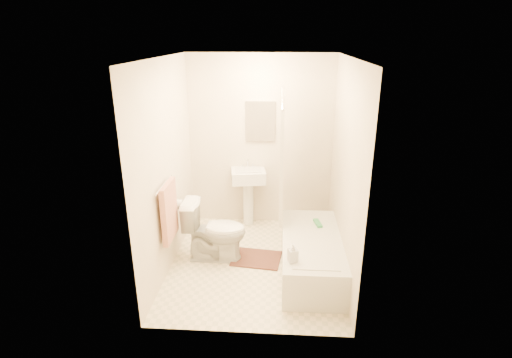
# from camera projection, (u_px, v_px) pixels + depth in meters

# --- Properties ---
(floor) EXTENTS (2.40, 2.40, 0.00)m
(floor) POSITION_uv_depth(u_px,v_px,m) (255.00, 263.00, 4.85)
(floor) COLOR beige
(floor) RESTS_ON ground
(ceiling) EXTENTS (2.40, 2.40, 0.00)m
(ceiling) POSITION_uv_depth(u_px,v_px,m) (254.00, 57.00, 4.03)
(ceiling) COLOR white
(ceiling) RESTS_ON ground
(wall_back) EXTENTS (2.00, 0.02, 2.40)m
(wall_back) POSITION_uv_depth(u_px,v_px,m) (260.00, 142.00, 5.57)
(wall_back) COLOR beige
(wall_back) RESTS_ON ground
(wall_left) EXTENTS (0.02, 2.40, 2.40)m
(wall_left) POSITION_uv_depth(u_px,v_px,m) (166.00, 168.00, 4.50)
(wall_left) COLOR beige
(wall_left) RESTS_ON ground
(wall_right) EXTENTS (0.02, 2.40, 2.40)m
(wall_right) POSITION_uv_depth(u_px,v_px,m) (345.00, 172.00, 4.38)
(wall_right) COLOR beige
(wall_right) RESTS_ON ground
(mirror) EXTENTS (0.40, 0.03, 0.55)m
(mirror) POSITION_uv_depth(u_px,v_px,m) (260.00, 121.00, 5.44)
(mirror) COLOR white
(mirror) RESTS_ON wall_back
(curtain_rod) EXTENTS (0.03, 1.70, 0.03)m
(curtain_rod) POSITION_uv_depth(u_px,v_px,m) (283.00, 96.00, 4.24)
(curtain_rod) COLOR silver
(curtain_rod) RESTS_ON wall_back
(shower_curtain) EXTENTS (0.04, 0.80, 1.55)m
(shower_curtain) POSITION_uv_depth(u_px,v_px,m) (282.00, 156.00, 4.88)
(shower_curtain) COLOR silver
(shower_curtain) RESTS_ON curtain_rod
(towel_bar) EXTENTS (0.02, 0.60, 0.02)m
(towel_bar) POSITION_uv_depth(u_px,v_px,m) (164.00, 184.00, 4.30)
(towel_bar) COLOR silver
(towel_bar) RESTS_ON wall_left
(towel) EXTENTS (0.06, 0.45, 0.66)m
(towel) POSITION_uv_depth(u_px,v_px,m) (169.00, 211.00, 4.41)
(towel) COLOR #CC7266
(towel) RESTS_ON towel_bar
(toilet_paper) EXTENTS (0.11, 0.12, 0.12)m
(toilet_paper) POSITION_uv_depth(u_px,v_px,m) (178.00, 204.00, 4.78)
(toilet_paper) COLOR white
(toilet_paper) RESTS_ON wall_left
(toilet) EXTENTS (0.76, 0.43, 0.75)m
(toilet) POSITION_uv_depth(u_px,v_px,m) (215.00, 231.00, 4.85)
(toilet) COLOR white
(toilet) RESTS_ON floor
(sink) EXTENTS (0.52, 0.44, 0.91)m
(sink) POSITION_uv_depth(u_px,v_px,m) (248.00, 195.00, 5.70)
(sink) COLOR white
(sink) RESTS_ON floor
(bathtub) EXTENTS (0.67, 1.53, 0.43)m
(bathtub) POSITION_uv_depth(u_px,v_px,m) (311.00, 255.00, 4.63)
(bathtub) COLOR silver
(bathtub) RESTS_ON floor
(bath_mat) EXTENTS (0.63, 0.51, 0.02)m
(bath_mat) POSITION_uv_depth(u_px,v_px,m) (256.00, 258.00, 4.93)
(bath_mat) COLOR #512B21
(bath_mat) RESTS_ON floor
(soap_bottle) EXTENTS (0.12, 0.12, 0.20)m
(soap_bottle) POSITION_uv_depth(u_px,v_px,m) (293.00, 253.00, 4.05)
(soap_bottle) COLOR white
(soap_bottle) RESTS_ON bathtub
(scrub_brush) EXTENTS (0.10, 0.21, 0.04)m
(scrub_brush) POSITION_uv_depth(u_px,v_px,m) (318.00, 223.00, 4.86)
(scrub_brush) COLOR #389A54
(scrub_brush) RESTS_ON bathtub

